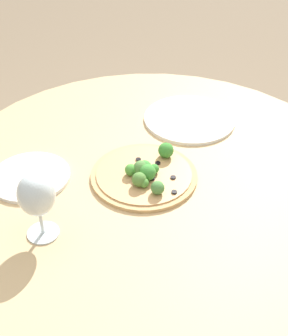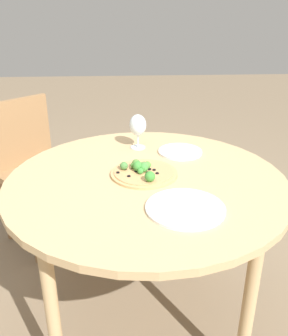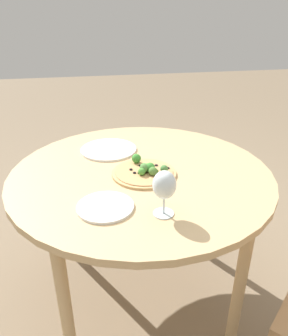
{
  "view_description": "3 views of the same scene",
  "coord_description": "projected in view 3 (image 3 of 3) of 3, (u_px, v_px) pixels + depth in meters",
  "views": [
    {
      "loc": [
        -0.64,
        -0.74,
        1.5
      ],
      "look_at": [
        -0.04,
        -0.01,
        0.76
      ],
      "focal_mm": 50.0,
      "sensor_mm": 36.0,
      "label": 1
    },
    {
      "loc": [
        1.36,
        -0.08,
        1.41
      ],
      "look_at": [
        -0.04,
        -0.01,
        0.76
      ],
      "focal_mm": 40.0,
      "sensor_mm": 36.0,
      "label": 2
    },
    {
      "loc": [
        -1.26,
        0.22,
        1.39
      ],
      "look_at": [
        -0.04,
        -0.01,
        0.76
      ],
      "focal_mm": 35.0,
      "sensor_mm": 36.0,
      "label": 3
    }
  ],
  "objects": [
    {
      "name": "plate_far",
      "position": [
        105.0,
        207.0,
        1.18
      ],
      "size": [
        0.21,
        0.21,
        0.01
      ],
      "color": "white",
      "rests_on": "dining_table"
    },
    {
      "name": "wine_glass",
      "position": [
        164.0,
        186.0,
        1.09
      ],
      "size": [
        0.08,
        0.08,
        0.17
      ],
      "color": "silver",
      "rests_on": "dining_table"
    },
    {
      "name": "dining_table",
      "position": [
        141.0,
        185.0,
        1.47
      ],
      "size": [
        1.14,
        1.14,
        0.73
      ],
      "color": "tan",
      "rests_on": "ground_plane"
    },
    {
      "name": "plate_near",
      "position": [
        109.0,
        149.0,
        1.64
      ],
      "size": [
        0.28,
        0.28,
        0.01
      ],
      "color": "white",
      "rests_on": "dining_table"
    },
    {
      "name": "pizza",
      "position": [
        145.0,
        171.0,
        1.4
      ],
      "size": [
        0.28,
        0.28,
        0.06
      ],
      "color": "tan",
      "rests_on": "dining_table"
    },
    {
      "name": "ground_plane",
      "position": [
        141.0,
        291.0,
        1.77
      ],
      "size": [
        12.0,
        12.0,
        0.0
      ],
      "primitive_type": "plane",
      "color": "#847056"
    }
  ]
}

